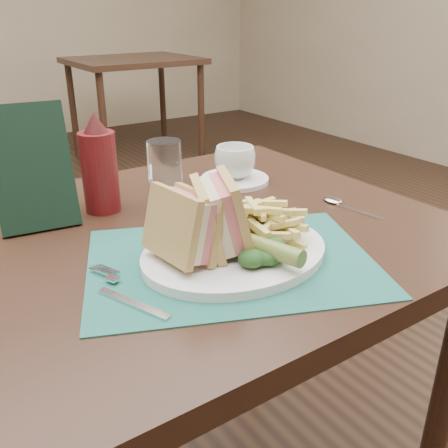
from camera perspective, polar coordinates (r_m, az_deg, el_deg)
name	(u,v)px	position (r m, az deg, el deg)	size (l,w,h in m)	color
floor	(113,392)	(1.68, -12.55, -18.26)	(7.00, 7.00, 0.00)	black
table_main	(192,394)	(1.09, -3.71, -18.79)	(0.90, 0.75, 0.75)	black
table_bg_right	(136,109)	(3.98, -9.99, 12.81)	(0.90, 0.75, 0.75)	black
placemat	(231,261)	(0.76, 0.82, -4.30)	(0.43, 0.31, 0.00)	#1B584E
plate	(235,253)	(0.77, 1.25, -3.30)	(0.30, 0.24, 0.01)	white
sandwich_half_a	(171,229)	(0.70, -6.03, -0.53)	(0.06, 0.11, 0.10)	tan
sandwich_half_b	(208,215)	(0.74, -1.89, 1.06)	(0.06, 0.12, 0.11)	tan
kale_garnish	(263,251)	(0.73, 4.45, -3.14)	(0.11, 0.08, 0.03)	#163613
pickle_spear	(267,248)	(0.72, 4.91, -2.74)	(0.03, 0.03, 0.12)	#546526
fries_pile	(264,217)	(0.80, 4.59, 0.75)	(0.18, 0.20, 0.06)	#D9C66C
fork	(124,291)	(0.69, -11.40, -7.47)	(0.03, 0.17, 0.01)	silver
spoon	(349,206)	(0.99, 14.13, 1.97)	(0.03, 0.15, 0.01)	silver
saucer	(235,179)	(1.11, 1.24, 5.11)	(0.15, 0.15, 0.01)	white
coffee_cup	(235,162)	(1.10, 1.26, 7.10)	(0.09, 0.09, 0.07)	white
drinking_glass	(165,175)	(0.95, -6.74, 5.63)	(0.06, 0.06, 0.13)	white
ketchup_bottle	(99,163)	(0.95, -14.10, 6.78)	(0.07, 0.07, 0.19)	#530E10
check_presenter	(32,168)	(0.91, -21.11, 6.01)	(0.13, 0.01, 0.22)	black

